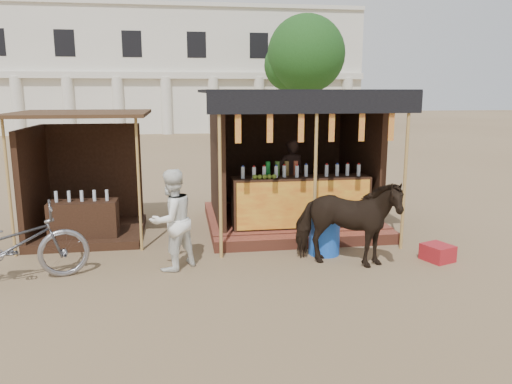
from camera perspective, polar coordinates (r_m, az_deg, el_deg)
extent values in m
plane|color=#846B4C|center=(7.13, 1.99, -11.28)|extent=(120.00, 120.00, 0.00)
cube|color=brown|center=(10.54, 3.82, -3.07)|extent=(3.40, 2.80, 0.22)
cube|color=brown|center=(9.09, 5.93, -5.56)|extent=(3.40, 0.35, 0.20)
cube|color=#341E13|center=(9.50, 5.10, -1.08)|extent=(2.60, 0.55, 0.95)
cube|color=#D45719|center=(9.23, 5.52, -1.46)|extent=(2.50, 0.02, 0.88)
cube|color=#341E13|center=(11.49, 2.56, 5.06)|extent=(3.00, 0.12, 2.50)
cube|color=#341E13|center=(10.06, -4.47, 4.12)|extent=(0.12, 2.50, 2.50)
cube|color=#341E13|center=(10.71, 11.80, 4.36)|extent=(0.12, 2.50, 2.50)
cube|color=black|center=(10.00, 4.28, 11.43)|extent=(3.60, 3.60, 0.06)
cube|color=black|center=(8.28, 7.05, 10.12)|extent=(3.60, 0.06, 0.36)
cylinder|color=tan|center=(8.15, -4.12, 1.70)|extent=(0.06, 0.06, 2.75)
cylinder|color=tan|center=(8.42, 6.80, 1.97)|extent=(0.06, 0.06, 2.75)
cylinder|color=tan|center=(8.98, 16.69, 2.16)|extent=(0.06, 0.06, 2.75)
cube|color=red|center=(8.08, -2.07, 7.53)|extent=(0.10, 0.02, 0.55)
cube|color=red|center=(8.15, 1.60, 7.57)|extent=(0.10, 0.02, 0.55)
cube|color=red|center=(8.26, 5.18, 7.58)|extent=(0.10, 0.02, 0.55)
cube|color=red|center=(8.40, 8.66, 7.57)|extent=(0.10, 0.02, 0.55)
cube|color=red|center=(8.57, 12.01, 7.52)|extent=(0.10, 0.02, 0.55)
cube|color=red|center=(8.76, 15.22, 7.46)|extent=(0.10, 0.02, 0.55)
imported|color=black|center=(10.46, 4.02, 1.77)|extent=(0.58, 0.39, 1.55)
cube|color=#341E13|center=(10.17, -18.43, -4.39)|extent=(2.00, 2.00, 0.15)
cube|color=#341E13|center=(10.88, -17.94, 1.92)|extent=(1.90, 0.10, 2.10)
cube|color=#341E13|center=(10.17, -24.06, 0.83)|extent=(0.10, 1.90, 2.10)
cube|color=#472D19|center=(9.72, -19.39, 8.46)|extent=(2.40, 2.40, 0.06)
cylinder|color=tan|center=(9.19, -26.41, 0.37)|extent=(0.05, 0.05, 2.35)
cylinder|color=tan|center=(8.78, -13.25, 0.80)|extent=(0.05, 0.05, 2.35)
cube|color=#341E13|center=(9.62, -19.04, -3.34)|extent=(1.20, 0.50, 0.80)
imported|color=black|center=(8.01, 10.31, -3.48)|extent=(1.86, 1.38, 1.43)
imported|color=gray|center=(8.04, -26.33, -5.52)|extent=(2.30, 1.33, 1.14)
imported|color=white|center=(7.84, -9.59, -3.17)|extent=(0.98, 0.95, 1.59)
cylinder|color=blue|center=(8.63, 7.81, -4.80)|extent=(0.66, 0.66, 0.70)
cube|color=maroon|center=(8.82, 20.04, -6.53)|extent=(0.53, 0.56, 0.27)
cube|color=#176A2A|center=(10.01, 11.59, -3.54)|extent=(0.68, 0.51, 0.40)
cube|color=white|center=(9.95, 11.64, -2.26)|extent=(0.70, 0.54, 0.06)
cube|color=silver|center=(36.48, -10.18, 13.29)|extent=(26.00, 7.00, 8.00)
cube|color=silver|center=(32.87, -10.30, 12.98)|extent=(26.00, 0.50, 0.40)
cube|color=silver|center=(33.38, -10.58, 20.45)|extent=(26.00, 0.30, 0.25)
cylinder|color=silver|center=(34.29, -25.57, 8.81)|extent=(0.70, 0.70, 3.60)
cylinder|color=silver|center=(33.56, -20.61, 9.16)|extent=(0.70, 0.70, 3.60)
cylinder|color=silver|center=(33.08, -15.45, 9.45)|extent=(0.70, 0.70, 3.60)
cylinder|color=silver|center=(32.87, -10.18, 9.67)|extent=(0.70, 0.70, 3.60)
cylinder|color=silver|center=(32.94, -4.89, 9.81)|extent=(0.70, 0.70, 3.60)
cylinder|color=silver|center=(33.28, 0.35, 9.87)|extent=(0.70, 0.70, 3.60)
cylinder|color=silver|center=(33.88, 5.44, 9.85)|extent=(0.70, 0.70, 3.60)
cylinder|color=silver|center=(34.73, 10.32, 9.75)|extent=(0.70, 0.70, 3.60)
cylinder|color=#382314|center=(29.37, 5.64, 9.98)|extent=(0.50, 0.50, 4.00)
sphere|color=#1E511B|center=(29.43, 5.75, 15.44)|extent=(4.40, 4.40, 4.40)
sphere|color=#1E511B|center=(29.79, 3.90, 14.27)|extent=(2.99, 2.99, 2.99)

